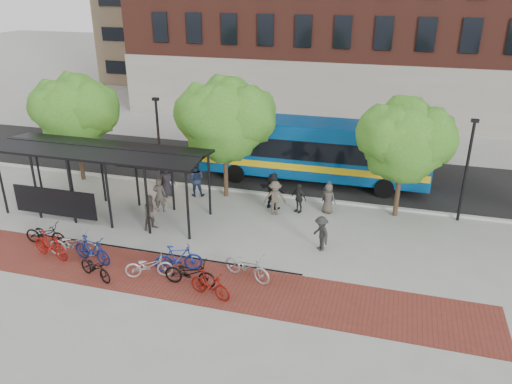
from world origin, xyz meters
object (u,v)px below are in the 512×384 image
(pedestrian_3, at_px, (275,198))
(pedestrian_5, at_px, (273,191))
(bike_2, at_px, (73,244))
(bike_9, at_px, (210,284))
(pedestrian_1, at_px, (160,195))
(bike_0, at_px, (45,234))
(bike_6, at_px, (149,266))
(pedestrian_7, at_px, (328,195))
(pedestrian_6, at_px, (328,198))
(lamp_post_left, at_px, (159,140))
(tree_c, at_px, (406,138))
(pedestrian_4, at_px, (299,198))
(bike_10, at_px, (247,266))
(pedestrian_0, at_px, (167,180))
(lamp_post_right, at_px, (467,168))
(bike_4, at_px, (95,268))
(tree_a, at_px, (75,109))
(pedestrian_2, at_px, (196,179))
(tree_b, at_px, (226,116))
(bike_3, at_px, (92,250))
(bike_8, at_px, (190,273))
(bike_1, at_px, (51,245))
(bus_shelter, at_px, (100,157))
(bike_7, at_px, (178,258))
(pedestrian_8, at_px, (152,212))
(bus, at_px, (312,147))
(pedestrian_9, at_px, (321,233))

(pedestrian_3, bearing_deg, pedestrian_5, 92.45)
(bike_2, height_order, bike_9, bike_2)
(pedestrian_1, bearing_deg, bike_0, 43.73)
(bike_6, bearing_deg, pedestrian_7, -56.89)
(pedestrian_6, relative_size, pedestrian_7, 1.00)
(lamp_post_left, bearing_deg, bike_0, -104.76)
(tree_c, height_order, pedestrian_4, tree_c)
(bike_2, distance_m, bike_10, 7.68)
(tree_c, bearing_deg, pedestrian_0, -175.60)
(lamp_post_right, bearing_deg, bike_4, -146.44)
(bike_2, distance_m, pedestrian_7, 12.45)
(lamp_post_left, distance_m, bike_6, 9.80)
(pedestrian_6, bearing_deg, bike_4, 65.30)
(lamp_post_left, distance_m, pedestrian_1, 3.90)
(bike_2, bearing_deg, tree_a, 18.79)
(lamp_post_left, relative_size, pedestrian_2, 2.69)
(tree_b, xyz_separation_m, bike_3, (-3.19, -8.19, -3.87))
(bike_8, relative_size, bike_10, 0.98)
(lamp_post_right, height_order, pedestrian_3, lamp_post_right)
(bike_1, bearing_deg, bike_10, -71.24)
(pedestrian_2, distance_m, pedestrian_3, 4.86)
(pedestrian_3, height_order, pedestrian_6, pedestrian_3)
(pedestrian_7, bearing_deg, bike_0, 33.60)
(pedestrian_2, bearing_deg, bike_4, 71.10)
(tree_a, xyz_separation_m, pedestrian_1, (6.33, -2.88, -3.33))
(bus_shelter, height_order, bike_7, bus_shelter)
(bike_4, xyz_separation_m, bike_9, (4.82, 0.06, 0.06))
(tree_b, distance_m, bike_0, 10.37)
(pedestrian_3, xyz_separation_m, pedestrian_8, (-5.21, -3.17, -0.03))
(lamp_post_right, bearing_deg, pedestrian_0, -175.50)
(bike_6, distance_m, pedestrian_8, 4.20)
(bike_8, xyz_separation_m, pedestrian_8, (-3.59, 3.91, 0.31))
(lamp_post_left, bearing_deg, bus, 21.76)
(lamp_post_left, distance_m, pedestrian_7, 9.82)
(bike_4, relative_size, pedestrian_5, 0.94)
(bike_3, relative_size, bike_9, 1.11)
(bike_2, bearing_deg, lamp_post_right, -75.15)
(pedestrian_1, height_order, pedestrian_2, pedestrian_2)
(pedestrian_0, height_order, pedestrian_2, pedestrian_2)
(bike_3, bearing_deg, pedestrian_9, -55.03)
(bike_0, xyz_separation_m, pedestrian_2, (4.42, 6.93, 0.44))
(pedestrian_9, bearing_deg, bike_10, -78.35)
(bus_shelter, distance_m, tree_b, 6.64)
(bike_7, bearing_deg, tree_b, -17.72)
(lamp_post_left, distance_m, bus, 8.73)
(tree_b, height_order, pedestrian_0, tree_b)
(bike_2, distance_m, pedestrian_6, 12.25)
(bike_1, distance_m, bike_9, 7.57)
(pedestrian_3, bearing_deg, pedestrian_6, 0.42)
(bike_9, height_order, pedestrian_6, pedestrian_6)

